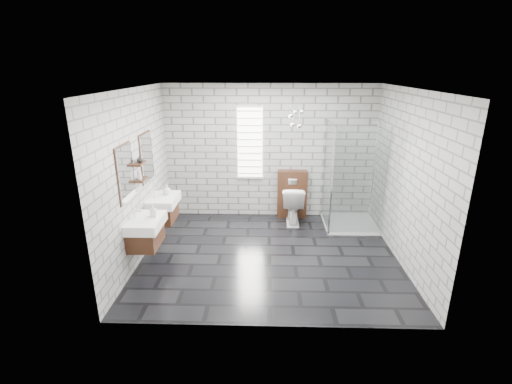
{
  "coord_description": "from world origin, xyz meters",
  "views": [
    {
      "loc": [
        -0.06,
        -5.55,
        3.01
      ],
      "look_at": [
        -0.23,
        0.35,
        1.0
      ],
      "focal_mm": 26.0,
      "sensor_mm": 36.0,
      "label": 1
    }
  ],
  "objects_px": {
    "vanity_right": "(161,201)",
    "shower_enclosure": "(347,203)",
    "cistern_panel": "(292,194)",
    "toilet": "(293,204)",
    "vanity_left": "(143,224)"
  },
  "relations": [
    {
      "from": "cistern_panel",
      "to": "toilet",
      "type": "height_order",
      "value": "cistern_panel"
    },
    {
      "from": "vanity_left",
      "to": "toilet",
      "type": "relative_size",
      "value": 2.05
    },
    {
      "from": "vanity_right",
      "to": "shower_enclosure",
      "type": "bearing_deg",
      "value": 11.46
    },
    {
      "from": "cistern_panel",
      "to": "toilet",
      "type": "relative_size",
      "value": 1.3
    },
    {
      "from": "vanity_right",
      "to": "shower_enclosure",
      "type": "relative_size",
      "value": 0.77
    },
    {
      "from": "shower_enclosure",
      "to": "vanity_right",
      "type": "bearing_deg",
      "value": -168.54
    },
    {
      "from": "vanity_right",
      "to": "cistern_panel",
      "type": "relative_size",
      "value": 1.57
    },
    {
      "from": "vanity_right",
      "to": "cistern_panel",
      "type": "height_order",
      "value": "vanity_right"
    },
    {
      "from": "vanity_left",
      "to": "toilet",
      "type": "distance_m",
      "value": 3.07
    },
    {
      "from": "vanity_left",
      "to": "vanity_right",
      "type": "bearing_deg",
      "value": 90.0
    },
    {
      "from": "vanity_left",
      "to": "shower_enclosure",
      "type": "height_order",
      "value": "shower_enclosure"
    },
    {
      "from": "cistern_panel",
      "to": "shower_enclosure",
      "type": "distance_m",
      "value": 1.15
    },
    {
      "from": "vanity_right",
      "to": "toilet",
      "type": "xyz_separation_m",
      "value": [
        2.38,
        0.93,
        -0.37
      ]
    },
    {
      "from": "vanity_right",
      "to": "cistern_panel",
      "type": "bearing_deg",
      "value": 26.93
    },
    {
      "from": "vanity_left",
      "to": "toilet",
      "type": "height_order",
      "value": "vanity_left"
    }
  ]
}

